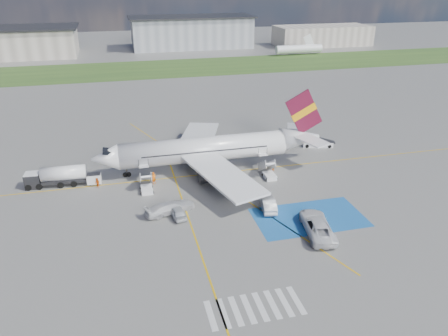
# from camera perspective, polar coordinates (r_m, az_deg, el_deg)

# --- Properties ---
(ground) EXTENTS (400.00, 400.00, 0.00)m
(ground) POSITION_cam_1_polar(r_m,az_deg,el_deg) (57.40, 0.22, -5.74)
(ground) COLOR #60605E
(ground) RESTS_ON ground
(grass_strip) EXTENTS (400.00, 30.00, 0.01)m
(grass_strip) POSITION_cam_1_polar(r_m,az_deg,el_deg) (146.54, -9.23, 12.65)
(grass_strip) COLOR #2D4C1E
(grass_strip) RESTS_ON ground
(taxiway_line_main) EXTENTS (120.00, 0.20, 0.01)m
(taxiway_line_main) POSITION_cam_1_polar(r_m,az_deg,el_deg) (67.79, -2.29, -0.81)
(taxiway_line_main) COLOR gold
(taxiway_line_main) RESTS_ON ground
(taxiway_line_cross) EXTENTS (0.20, 60.00, 0.01)m
(taxiway_line_cross) POSITION_cam_1_polar(r_m,az_deg,el_deg) (48.30, -2.67, -12.21)
(taxiway_line_cross) COLOR gold
(taxiway_line_cross) RESTS_ON ground
(taxiway_line_diag) EXTENTS (20.71, 56.45, 0.01)m
(taxiway_line_diag) POSITION_cam_1_polar(r_m,az_deg,el_deg) (67.79, -2.29, -0.81)
(taxiway_line_diag) COLOR gold
(taxiway_line_diag) RESTS_ON ground
(staging_box) EXTENTS (14.00, 8.00, 0.01)m
(staging_box) POSITION_cam_1_polar(r_m,az_deg,el_deg) (57.20, 11.04, -6.35)
(staging_box) COLOR #1A579E
(staging_box) RESTS_ON ground
(crosswalk) EXTENTS (9.00, 4.00, 0.01)m
(crosswalk) POSITION_cam_1_polar(r_m,az_deg,el_deg) (42.94, 4.00, -17.74)
(crosswalk) COLOR silver
(crosswalk) RESTS_ON ground
(terminal_centre) EXTENTS (48.00, 18.00, 12.00)m
(terminal_centre) POSITION_cam_1_polar(r_m,az_deg,el_deg) (187.38, -4.26, 17.22)
(terminal_centre) COLOR gray
(terminal_centre) RESTS_ON ground
(terminal_east) EXTENTS (40.00, 16.00, 8.00)m
(terminal_east) POSITION_cam_1_polar(r_m,az_deg,el_deg) (198.17, 12.70, 16.53)
(terminal_east) COLOR gray
(terminal_east) RESTS_ON ground
(airliner) EXTENTS (36.81, 32.95, 11.92)m
(airliner) POSITION_cam_1_polar(r_m,az_deg,el_deg) (68.53, -1.45, 2.58)
(airliner) COLOR silver
(airliner) RESTS_ON ground
(airstairs_fwd) EXTENTS (1.90, 5.20, 3.60)m
(airstairs_fwd) POSITION_cam_1_polar(r_m,az_deg,el_deg) (63.48, -10.10, -2.40)
(airstairs_fwd) COLOR silver
(airstairs_fwd) RESTS_ON ground
(airstairs_aft) EXTENTS (1.90, 5.20, 3.60)m
(airstairs_aft) POSITION_cam_1_polar(r_m,az_deg,el_deg) (66.91, 5.85, -0.69)
(airstairs_aft) COLOR silver
(airstairs_aft) RESTS_ON ground
(fuel_tanker) EXTENTS (8.66, 2.84, 2.91)m
(fuel_tanker) POSITION_cam_1_polar(r_m,az_deg,el_deg) (68.32, -21.03, -1.18)
(fuel_tanker) COLOR black
(fuel_tanker) RESTS_ON ground
(gpu_cart) EXTENTS (2.10, 1.43, 1.69)m
(gpu_cart) POSITION_cam_1_polar(r_m,az_deg,el_deg) (67.09, -16.59, -1.44)
(gpu_cart) COLOR silver
(gpu_cart) RESTS_ON ground
(belt_loader) EXTENTS (5.91, 3.30, 1.71)m
(belt_loader) POSITION_cam_1_polar(r_m,az_deg,el_deg) (80.33, 12.15, 3.08)
(belt_loader) COLOR silver
(belt_loader) RESTS_ON ground
(car_silver_a) EXTENTS (2.26, 4.31, 1.40)m
(car_silver_a) POSITION_cam_1_polar(r_m,az_deg,el_deg) (56.32, -6.12, -5.70)
(car_silver_a) COLOR silver
(car_silver_a) RESTS_ON ground
(car_silver_b) EXTENTS (2.52, 5.13, 1.62)m
(car_silver_b) POSITION_cam_1_polar(r_m,az_deg,el_deg) (57.93, 5.78, -4.66)
(car_silver_b) COLOR #AEB1B6
(car_silver_b) RESTS_ON ground
(van_white_a) EXTENTS (4.05, 6.85, 2.41)m
(van_white_a) POSITION_cam_1_polar(r_m,az_deg,el_deg) (53.79, 12.11, -7.08)
(van_white_a) COLOR silver
(van_white_a) RESTS_ON ground
(van_white_b) EXTENTS (5.49, 3.56, 2.00)m
(van_white_b) POSITION_cam_1_polar(r_m,az_deg,el_deg) (57.22, -7.06, -4.90)
(van_white_b) COLOR silver
(van_white_b) RESTS_ON ground
(crew_fwd) EXTENTS (0.80, 0.75, 1.85)m
(crew_fwd) POSITION_cam_1_polar(r_m,az_deg,el_deg) (65.19, -9.13, -1.29)
(crew_fwd) COLOR orange
(crew_fwd) RESTS_ON ground
(crew_nose) EXTENTS (0.91, 0.94, 1.52)m
(crew_nose) POSITION_cam_1_polar(r_m,az_deg,el_deg) (65.81, -16.22, -1.90)
(crew_nose) COLOR #E65F0C
(crew_nose) RESTS_ON ground
(crew_aft) EXTENTS (0.68, 1.02, 1.62)m
(crew_aft) POSITION_cam_1_polar(r_m,az_deg,el_deg) (69.20, 6.46, 0.32)
(crew_aft) COLOR orange
(crew_aft) RESTS_ON ground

